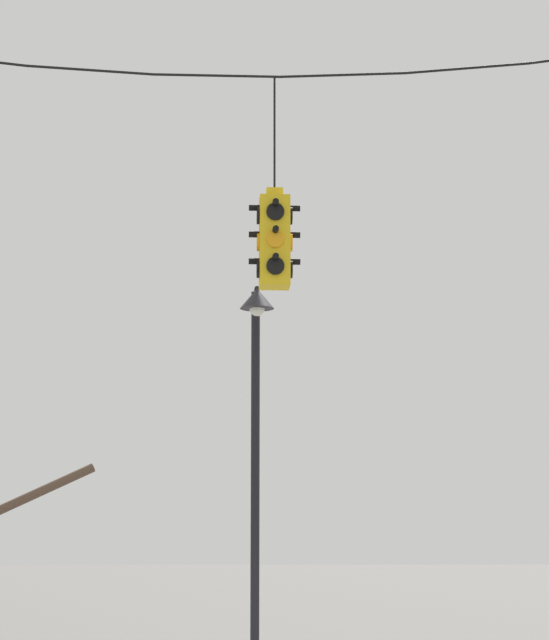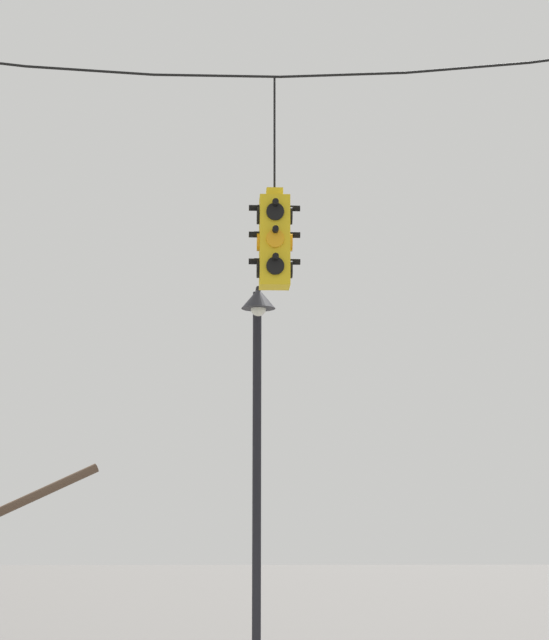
# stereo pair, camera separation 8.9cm
# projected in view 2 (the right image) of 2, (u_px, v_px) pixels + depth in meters

# --- Properties ---
(span_wire) EXTENTS (10.21, 0.03, 0.48)m
(span_wire) POSITION_uv_depth(u_px,v_px,m) (217.00, 63.00, 14.37)
(span_wire) COLOR black
(traffic_light_near_left_pole) EXTENTS (0.58, 0.58, 2.48)m
(traffic_light_near_left_pole) POSITION_uv_depth(u_px,v_px,m) (274.00, 240.00, 14.03)
(traffic_light_near_left_pole) COLOR yellow
(street_lamp) EXTENTS (0.46, 0.80, 5.44)m
(street_lamp) POSITION_uv_depth(u_px,v_px,m) (258.00, 399.00, 16.83)
(street_lamp) COLOR black
(street_lamp) RESTS_ON ground_plane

